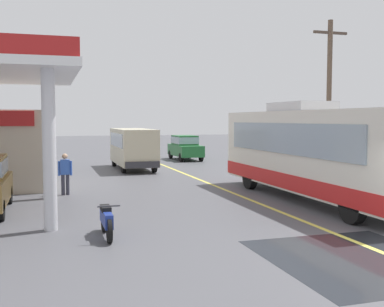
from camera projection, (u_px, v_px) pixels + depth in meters
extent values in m
plane|color=#4C4C51|center=(168.00, 167.00, 29.53)|extent=(120.00, 120.00, 0.00)
cube|color=#D8CC4C|center=(192.00, 176.00, 24.76)|extent=(0.16, 50.00, 0.01)
cube|color=#26282D|center=(358.00, 259.00, 10.10)|extent=(3.82, 4.22, 0.01)
cube|color=silver|center=(314.00, 150.00, 17.41)|extent=(2.50, 11.00, 2.90)
cube|color=red|center=(313.00, 179.00, 17.49)|extent=(2.54, 11.04, 0.56)
cube|color=#8C9EAD|center=(283.00, 138.00, 17.00)|extent=(0.06, 9.35, 1.10)
cube|color=#8C9EAD|center=(343.00, 138.00, 17.74)|extent=(0.06, 9.35, 1.10)
cube|color=#B2B2B7|center=(301.00, 107.00, 18.24)|extent=(1.60, 2.80, 0.36)
cylinder|color=black|center=(352.00, 207.00, 13.47)|extent=(0.30, 1.00, 1.00)
cylinder|color=black|center=(250.00, 177.00, 20.33)|extent=(0.30, 1.00, 1.00)
cylinder|color=black|center=(295.00, 176.00, 20.98)|extent=(0.30, 1.00, 1.00)
cylinder|color=silver|center=(49.00, 146.00, 12.57)|extent=(0.36, 0.36, 4.60)
cylinder|color=silver|center=(49.00, 138.00, 17.72)|extent=(0.36, 0.36, 4.60)
cylinder|color=black|center=(1.00, 210.00, 13.87)|extent=(0.20, 0.64, 0.64)
cylinder|color=black|center=(9.00, 195.00, 16.73)|extent=(0.20, 0.64, 0.64)
cube|color=#BFB799|center=(133.00, 146.00, 28.41)|extent=(2.00, 6.00, 2.10)
cube|color=#8C9EAD|center=(133.00, 140.00, 28.38)|extent=(2.04, 5.10, 0.80)
cube|color=#2D2D33|center=(143.00, 165.00, 25.56)|extent=(1.90, 0.16, 0.36)
cylinder|color=black|center=(124.00, 166.00, 26.32)|extent=(0.22, 0.76, 0.76)
cylinder|color=black|center=(154.00, 165.00, 26.83)|extent=(0.22, 0.76, 0.76)
cylinder|color=black|center=(114.00, 160.00, 30.13)|extent=(0.22, 0.76, 0.76)
cylinder|color=black|center=(141.00, 160.00, 30.64)|extent=(0.22, 0.76, 0.76)
cylinder|color=black|center=(109.00, 231.00, 11.41)|extent=(0.10, 0.60, 0.60)
cylinder|color=black|center=(104.00, 221.00, 12.55)|extent=(0.10, 0.60, 0.60)
cube|color=navy|center=(106.00, 218.00, 11.96)|extent=(0.20, 1.30, 0.36)
cube|color=black|center=(106.00, 208.00, 12.09)|extent=(0.24, 0.60, 0.12)
cylinder|color=#2D2D33|center=(109.00, 206.00, 11.41)|extent=(0.55, 0.04, 0.04)
cylinder|color=#33333F|center=(63.00, 185.00, 18.66)|extent=(0.14, 0.14, 0.82)
cylinder|color=#33333F|center=(68.00, 185.00, 18.71)|extent=(0.14, 0.14, 0.82)
cube|color=#3359B2|center=(65.00, 167.00, 18.64)|extent=(0.36, 0.22, 0.60)
sphere|color=tan|center=(65.00, 156.00, 18.61)|extent=(0.22, 0.22, 0.22)
cylinder|color=#3359B2|center=(59.00, 168.00, 18.57)|extent=(0.09, 0.09, 0.58)
cylinder|color=#3359B2|center=(71.00, 168.00, 18.71)|extent=(0.09, 0.09, 0.58)
cube|color=#1E602D|center=(185.00, 150.00, 35.01)|extent=(1.70, 4.20, 0.80)
cube|color=#1E602D|center=(185.00, 140.00, 35.14)|extent=(1.50, 2.31, 0.70)
cube|color=#8C9EAD|center=(185.00, 140.00, 35.14)|extent=(1.53, 2.35, 0.49)
cylinder|color=black|center=(181.00, 157.00, 33.39)|extent=(0.20, 0.64, 0.64)
cylinder|color=black|center=(201.00, 157.00, 33.82)|extent=(0.20, 0.64, 0.64)
cylinder|color=black|center=(171.00, 154.00, 36.25)|extent=(0.20, 0.64, 0.64)
cylinder|color=black|center=(189.00, 154.00, 36.68)|extent=(0.20, 0.64, 0.64)
cylinder|color=brown|center=(329.00, 101.00, 22.68)|extent=(0.24, 0.24, 7.77)
cube|color=#4C3D33|center=(330.00, 33.00, 22.45)|extent=(1.80, 0.12, 0.12)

